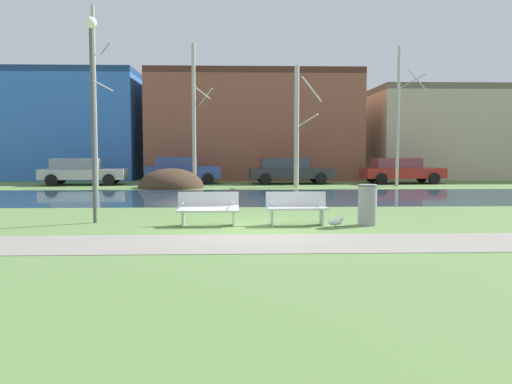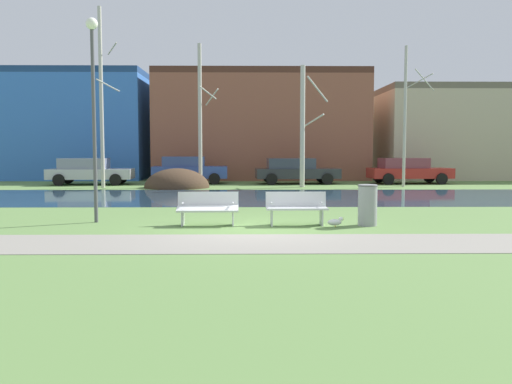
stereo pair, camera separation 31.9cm
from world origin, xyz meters
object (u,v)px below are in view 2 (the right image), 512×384
object	(u,v)px
bench_left	(208,207)
seagull	(335,222)
trash_bin	(368,204)
bench_right	(296,207)
parked_hatch_third_dark	(295,170)
streetlamp	(93,87)
parked_wagon_fourth_red	(408,170)
parked_sedan_second_blue	(188,169)
parked_van_nearest_silver	(89,171)

from	to	relation	value
bench_left	seagull	xyz separation A→B (m)	(3.30, -0.34, -0.34)
bench_left	trash_bin	bearing A→B (deg)	-1.39
bench_right	parked_hatch_third_dark	size ratio (longest dim) A/B	0.33
seagull	streetlamp	world-z (taller)	streetlamp
seagull	parked_hatch_third_dark	size ratio (longest dim) A/B	0.09
seagull	parked_hatch_third_dark	xyz separation A→B (m)	(0.46, 17.27, 0.64)
seagull	trash_bin	bearing A→B (deg)	15.50
bench_left	trash_bin	size ratio (longest dim) A/B	1.50
bench_left	parked_hatch_third_dark	bearing A→B (deg)	77.48
parked_hatch_third_dark	parked_wagon_fourth_red	bearing A→B (deg)	0.90
trash_bin	parked_sedan_second_blue	bearing A→B (deg)	110.72
seagull	bench_right	bearing A→B (deg)	160.58
bench_left	bench_right	bearing A→B (deg)	0.00
trash_bin	parked_wagon_fourth_red	bearing A→B (deg)	70.46
parked_sedan_second_blue	parked_wagon_fourth_red	world-z (taller)	parked_sedan_second_blue
trash_bin	parked_hatch_third_dark	xyz separation A→B (m)	(-0.42, 17.03, 0.22)
bench_left	parked_hatch_third_dark	size ratio (longest dim) A/B	0.33
parked_van_nearest_silver	streetlamp	bearing A→B (deg)	-73.19
streetlamp	parked_hatch_third_dark	xyz separation A→B (m)	(6.85, 16.29, -2.87)
trash_bin	streetlamp	xyz separation A→B (m)	(-7.27, 0.73, 3.09)
parked_van_nearest_silver	seagull	bearing A→B (deg)	-56.32
seagull	streetlamp	distance (m)	7.36
parked_sedan_second_blue	parked_hatch_third_dark	bearing A→B (deg)	-3.00
parked_wagon_fourth_red	trash_bin	bearing A→B (deg)	-109.54
parked_van_nearest_silver	parked_wagon_fourth_red	bearing A→B (deg)	1.99
seagull	parked_van_nearest_silver	bearing A→B (deg)	123.68
bench_left	seagull	size ratio (longest dim) A/B	3.66
trash_bin	bench_right	bearing A→B (deg)	176.87
bench_right	parked_hatch_third_dark	bearing A→B (deg)	85.15
trash_bin	seagull	distance (m)	1.00
bench_left	parked_wagon_fourth_red	bearing A→B (deg)	58.94
parked_wagon_fourth_red	streetlamp	bearing A→B (deg)	-129.15
parked_sedan_second_blue	parked_hatch_third_dark	size ratio (longest dim) A/B	0.90
parked_wagon_fourth_red	bench_right	bearing A→B (deg)	-114.97
parked_van_nearest_silver	parked_wagon_fourth_red	distance (m)	18.12
bench_left	parked_sedan_second_blue	xyz separation A→B (m)	(-2.39, 17.25, 0.34)
streetlamp	parked_van_nearest_silver	size ratio (longest dim) A/B	1.17
bench_left	streetlamp	size ratio (longest dim) A/B	0.29
streetlamp	parked_hatch_third_dark	distance (m)	17.91
parked_hatch_third_dark	parked_sedan_second_blue	bearing A→B (deg)	177.00
bench_right	seagull	size ratio (longest dim) A/B	3.66
streetlamp	bench_left	bearing A→B (deg)	-11.51
bench_right	parked_van_nearest_silver	size ratio (longest dim) A/B	0.34
trash_bin	streetlamp	world-z (taller)	streetlamp
seagull	parked_sedan_second_blue	distance (m)	18.50
parked_van_nearest_silver	parked_sedan_second_blue	distance (m)	5.54
streetlamp	parked_van_nearest_silver	xyz separation A→B (m)	(-4.76, 15.77, -2.87)
streetlamp	parked_van_nearest_silver	distance (m)	16.72
trash_bin	streetlamp	distance (m)	7.93
trash_bin	parked_sedan_second_blue	size ratio (longest dim) A/B	0.25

